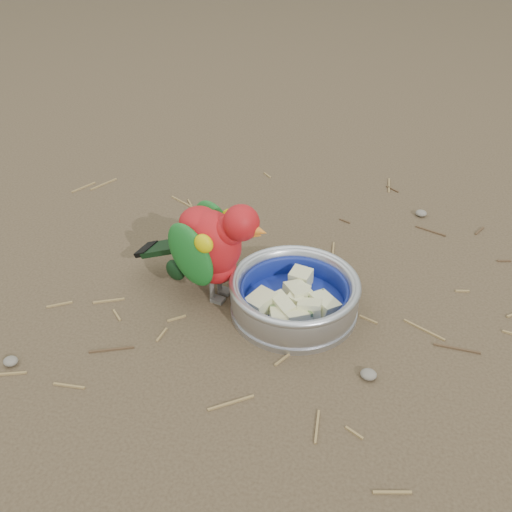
% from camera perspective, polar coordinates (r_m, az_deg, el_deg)
% --- Properties ---
extents(ground, '(60.00, 60.00, 0.00)m').
position_cam_1_polar(ground, '(0.97, -1.36, -3.45)').
color(ground, '#4A3B29').
extents(food_bowl, '(0.20, 0.20, 0.02)m').
position_cam_1_polar(food_bowl, '(0.92, 3.80, -5.12)').
color(food_bowl, '#B2B2BA').
rests_on(food_bowl, ground).
extents(bowl_wall, '(0.20, 0.20, 0.04)m').
position_cam_1_polar(bowl_wall, '(0.90, 3.87, -3.66)').
color(bowl_wall, '#B2B2BA').
rests_on(bowl_wall, food_bowl).
extents(fruit_wedges, '(0.12, 0.12, 0.03)m').
position_cam_1_polar(fruit_wedges, '(0.91, 3.85, -4.01)').
color(fruit_wedges, beige).
rests_on(fruit_wedges, food_bowl).
extents(lory_parrot, '(0.24, 0.15, 0.18)m').
position_cam_1_polar(lory_parrot, '(0.91, -4.44, 0.50)').
color(lory_parrot, '#AC1116').
rests_on(lory_parrot, ground).
extents(ground_debris, '(0.90, 0.80, 0.01)m').
position_cam_1_polar(ground_debris, '(0.97, -0.14, -3.32)').
color(ground_debris, olive).
rests_on(ground_debris, ground).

